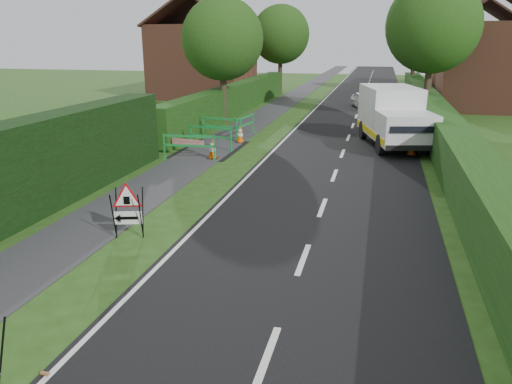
{
  "coord_description": "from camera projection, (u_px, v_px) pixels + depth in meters",
  "views": [
    {
      "loc": [
        3.86,
        -8.64,
        4.5
      ],
      "look_at": [
        0.98,
        2.97,
        0.81
      ],
      "focal_mm": 35.0,
      "sensor_mm": 36.0,
      "label": 1
    }
  ],
  "objects": [
    {
      "name": "house_west",
      "position": [
        204.0,
        60.0,
        39.5
      ],
      "size": [
        7.5,
        7.4,
        7.88
      ],
      "color": "brown",
      "rests_on": "ground"
    },
    {
      "name": "hedge_east",
      "position": [
        435.0,
        138.0,
        23.58
      ],
      "size": [
        1.2,
        50.0,
        1.5
      ],
      "primitive_type": "cube",
      "color": "#14380F",
      "rests_on": "ground"
    },
    {
      "name": "works_van",
      "position": [
        394.0,
        116.0,
        21.57
      ],
      "size": [
        3.36,
        5.78,
        2.48
      ],
      "rotation": [
        0.0,
        0.0,
        0.25
      ],
      "color": "silver",
      "rests_on": "ground"
    },
    {
      "name": "tree_nw",
      "position": [
        222.0,
        39.0,
        26.67
      ],
      "size": [
        4.4,
        4.4,
        6.7
      ],
      "color": "#2D2116",
      "rests_on": "ground"
    },
    {
      "name": "ped_barrier_1",
      "position": [
        210.0,
        135.0,
        21.01
      ],
      "size": [
        2.09,
        0.81,
        1.0
      ],
      "rotation": [
        0.0,
        0.0,
        -0.23
      ],
      "color": "#178336",
      "rests_on": "ground"
    },
    {
      "name": "hedge_west_far",
      "position": [
        237.0,
        112.0,
        31.79
      ],
      "size": [
        1.0,
        24.0,
        1.8
      ],
      "primitive_type": "cube",
      "color": "#14380F",
      "rests_on": "ground"
    },
    {
      "name": "ped_barrier_2",
      "position": [
        222.0,
        125.0,
        23.33
      ],
      "size": [
        2.09,
        0.74,
        1.0
      ],
      "rotation": [
        0.0,
        0.0,
        -0.19
      ],
      "color": "#178336",
      "rests_on": "ground"
    },
    {
      "name": "tree_ne",
      "position": [
        433.0,
        26.0,
        27.64
      ],
      "size": [
        5.2,
        5.2,
        7.79
      ],
      "color": "#2D2116",
      "rests_on": "ground"
    },
    {
      "name": "road_surface",
      "position": [
        365.0,
        94.0,
        42.12
      ],
      "size": [
        6.0,
        90.0,
        0.02
      ],
      "primitive_type": "cube",
      "color": "black",
      "rests_on": "ground"
    },
    {
      "name": "traffic_cone_4",
      "position": [
        240.0,
        134.0,
        22.39
      ],
      "size": [
        0.38,
        0.38,
        0.79
      ],
      "color": "black",
      "rests_on": "ground"
    },
    {
      "name": "ped_barrier_3",
      "position": [
        245.0,
        123.0,
        23.82
      ],
      "size": [
        0.65,
        2.09,
        1.0
      ],
      "rotation": [
        0.0,
        0.0,
        1.42
      ],
      "color": "#178336",
      "rests_on": "ground"
    },
    {
      "name": "traffic_cone_3",
      "position": [
        212.0,
        149.0,
        19.37
      ],
      "size": [
        0.38,
        0.38,
        0.79
      ],
      "color": "black",
      "rests_on": "ground"
    },
    {
      "name": "hatchback_car",
      "position": [
        364.0,
        100.0,
        33.68
      ],
      "size": [
        2.11,
        3.37,
        1.07
      ],
      "primitive_type": "imported",
      "rotation": [
        0.0,
        0.0,
        0.29
      ],
      "color": "silver",
      "rests_on": "ground"
    },
    {
      "name": "tree_fe",
      "position": [
        415.0,
        42.0,
        42.76
      ],
      "size": [
        4.2,
        4.2,
        6.33
      ],
      "color": "#2D2116",
      "rests_on": "ground"
    },
    {
      "name": "house_east_a",
      "position": [
        495.0,
        64.0,
        32.82
      ],
      "size": [
        7.5,
        7.4,
        7.88
      ],
      "color": "brown",
      "rests_on": "ground"
    },
    {
      "name": "footpath",
      "position": [
        300.0,
        93.0,
        43.38
      ],
      "size": [
        2.0,
        90.0,
        0.02
      ],
      "primitive_type": "cube",
      "color": "#2D2D30",
      "rests_on": "ground"
    },
    {
      "name": "ground",
      "position": [
        175.0,
        268.0,
        10.23
      ],
      "size": [
        120.0,
        120.0,
        0.0
      ],
      "primitive_type": "plane",
      "color": "#244614",
      "rests_on": "ground"
    },
    {
      "name": "traffic_cone_0",
      "position": [
        412.0,
        146.0,
        20.0
      ],
      "size": [
        0.38,
        0.38,
        0.79
      ],
      "color": "black",
      "rests_on": "ground"
    },
    {
      "name": "litter_can",
      "position": [
        45.0,
        376.0,
        6.95
      ],
      "size": [
        0.12,
        0.07,
        0.07
      ],
      "primitive_type": "cylinder",
      "rotation": [
        0.0,
        1.57,
        0.0
      ],
      "color": "#BF7F4C",
      "rests_on": "ground"
    },
    {
      "name": "traffic_cone_1",
      "position": [
        401.0,
        138.0,
        21.45
      ],
      "size": [
        0.38,
        0.38,
        0.79
      ],
      "color": "black",
      "rests_on": "ground"
    },
    {
      "name": "tree_fw",
      "position": [
        281.0,
        34.0,
        41.4
      ],
      "size": [
        4.8,
        4.8,
        7.24
      ],
      "color": "#2D2116",
      "rests_on": "ground"
    },
    {
      "name": "ped_barrier_0",
      "position": [
        189.0,
        144.0,
        19.2
      ],
      "size": [
        2.08,
        0.51,
        1.0
      ],
      "rotation": [
        0.0,
        0.0,
        0.08
      ],
      "color": "#178336",
      "rests_on": "ground"
    },
    {
      "name": "house_east_b",
      "position": [
        475.0,
        57.0,
        45.58
      ],
      "size": [
        7.5,
        7.4,
        7.88
      ],
      "color": "brown",
      "rests_on": "ground"
    },
    {
      "name": "triangle_sign",
      "position": [
        126.0,
        206.0,
        11.5
      ],
      "size": [
        0.97,
        0.97,
        1.15
      ],
      "rotation": [
        0.0,
        0.0,
        0.29
      ],
      "color": "black",
      "rests_on": "ground"
    },
    {
      "name": "redwhite_plank",
      "position": [
        188.0,
        153.0,
        20.48
      ],
      "size": [
        1.48,
        0.33,
        0.25
      ],
      "primitive_type": "cube",
      "rotation": [
        0.0,
        0.0,
        -0.2
      ],
      "color": "red",
      "rests_on": "ground"
    },
    {
      "name": "traffic_cone_2",
      "position": [
        393.0,
        128.0,
        23.97
      ],
      "size": [
        0.38,
        0.38,
        0.79
      ],
      "color": "black",
      "rests_on": "ground"
    }
  ]
}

